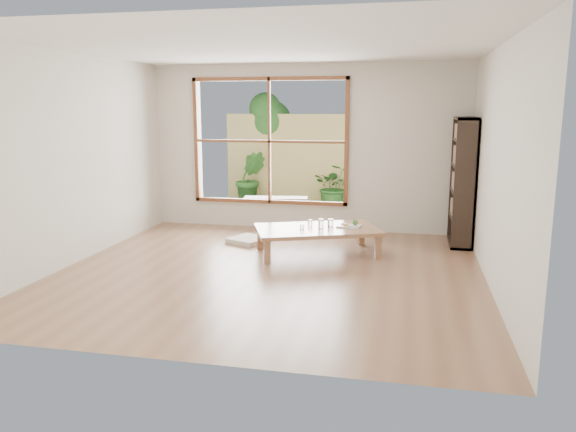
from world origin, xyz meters
name	(u,v)px	position (x,y,z in m)	size (l,w,h in m)	color
ground	(270,271)	(0.00, 0.00, 0.00)	(5.00, 5.00, 0.00)	#946B4A
low_table	(317,231)	(0.42, 0.94, 0.31)	(1.84, 1.44, 0.35)	#946A47
floor_cushion	(248,240)	(-0.66, 1.35, 0.03)	(0.48, 0.48, 0.07)	silver
bookshelf	(463,182)	(2.34, 1.90, 0.90)	(0.29, 0.81, 1.81)	black
glass_tall	(321,224)	(0.47, 0.90, 0.42)	(0.07, 0.07, 0.13)	silver
glass_mid	(330,223)	(0.58, 1.05, 0.41)	(0.08, 0.08, 0.11)	silver
glass_short	(310,222)	(0.30, 1.08, 0.39)	(0.06, 0.06, 0.08)	silver
glass_small	(302,226)	(0.24, 0.83, 0.39)	(0.06, 0.06, 0.07)	silver
food_tray	(350,225)	(0.84, 1.10, 0.38)	(0.33, 0.26, 0.09)	white
deck	(285,214)	(-0.60, 3.56, 0.00)	(2.80, 2.00, 0.05)	#312A24
garden_bench	(276,201)	(-0.68, 3.15, 0.32)	(1.15, 0.49, 0.35)	black
bamboo_fence	(296,160)	(-0.60, 4.56, 0.90)	(2.80, 0.06, 1.80)	#D3C46C
shrub_right	(335,186)	(0.23, 4.21, 0.46)	(0.78, 0.67, 0.86)	#2C6926
shrub_left	(250,178)	(-1.45, 4.25, 0.56)	(0.58, 0.47, 1.06)	#2C6926
garden_tree	(266,122)	(-1.28, 4.86, 1.63)	(1.04, 0.85, 2.22)	#4C3D2D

